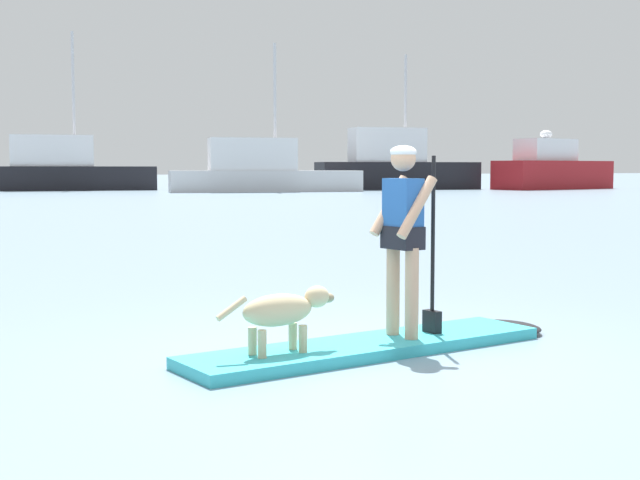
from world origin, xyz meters
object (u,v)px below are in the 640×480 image
(moored_boat_outer, at_px, (62,170))
(moored_boat_port, at_px, (262,172))
(moored_boat_starboard, at_px, (395,167))
(dog, at_px, (283,311))
(person_paddler, at_px, (404,227))
(moored_boat_far_starboard, at_px, (552,170))
(paddleboard, at_px, (388,344))

(moored_boat_outer, xyz_separation_m, moored_boat_port, (11.63, -9.31, -0.13))
(moored_boat_starboard, bearing_deg, dog, -119.55)
(person_paddler, relative_size, moored_boat_far_starboard, 0.16)
(dog, height_order, moored_boat_port, moored_boat_port)
(moored_boat_outer, height_order, moored_boat_port, moored_boat_outer)
(paddleboard, height_order, moored_boat_far_starboard, moored_boat_far_starboard)
(moored_boat_outer, distance_m, moored_boat_port, 14.90)
(moored_boat_starboard, xyz_separation_m, moored_boat_far_starboard, (11.33, -3.81, -0.23))
(paddleboard, xyz_separation_m, moored_boat_starboard, (27.86, 50.83, 1.63))
(moored_boat_outer, bearing_deg, moored_boat_starboard, -17.48)
(paddleboard, bearing_deg, moored_boat_far_starboard, 50.19)
(dog, bearing_deg, paddleboard, 10.12)
(moored_boat_port, relative_size, moored_boat_starboard, 1.05)
(paddleboard, bearing_deg, dog, -169.88)
(moored_boat_far_starboard, bearing_deg, moored_boat_port, 175.72)
(person_paddler, height_order, moored_boat_starboard, moored_boat_starboard)
(paddleboard, relative_size, moored_boat_outer, 0.29)
(paddleboard, xyz_separation_m, dog, (-1.06, -0.19, 0.39))
(moored_boat_outer, xyz_separation_m, moored_boat_far_starboard, (34.16, -11.00, -0.00))
(paddleboard, relative_size, moored_boat_starboard, 0.30)
(moored_boat_outer, xyz_separation_m, moored_boat_starboard, (22.83, -7.19, 0.22))
(person_paddler, height_order, moored_boat_far_starboard, moored_boat_far_starboard)
(paddleboard, relative_size, moored_boat_far_starboard, 0.35)
(person_paddler, xyz_separation_m, moored_boat_starboard, (27.69, 50.80, 0.62))
(dog, xyz_separation_m, moored_boat_port, (17.71, 48.89, 0.89))
(person_paddler, distance_m, dog, 1.40)
(person_paddler, distance_m, moored_boat_starboard, 57.86)
(paddleboard, relative_size, person_paddler, 2.22)
(moored_boat_far_starboard, bearing_deg, paddleboard, -129.81)
(person_paddler, distance_m, moored_boat_port, 51.39)
(person_paddler, height_order, moored_boat_port, moored_boat_port)
(dog, xyz_separation_m, moored_boat_far_starboard, (40.25, 47.21, 1.01))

